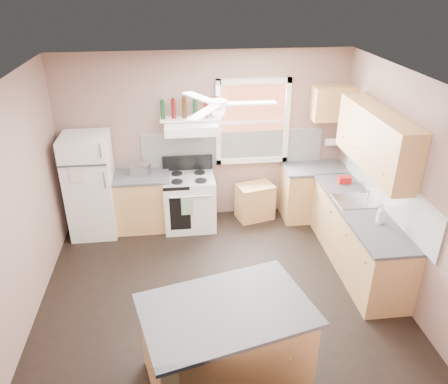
{
  "coord_description": "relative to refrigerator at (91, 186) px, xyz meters",
  "views": [
    {
      "loc": [
        -0.47,
        -4.51,
        3.7
      ],
      "look_at": [
        0.1,
        0.3,
        1.25
      ],
      "focal_mm": 35.0,
      "sensor_mm": 36.0,
      "label": 1
    }
  ],
  "objects": [
    {
      "name": "floor",
      "position": [
        1.78,
        -1.62,
        -0.8
      ],
      "size": [
        4.5,
        4.5,
        0.0
      ],
      "primitive_type": "plane",
      "color": "black",
      "rests_on": "ground"
    },
    {
      "name": "ceiling",
      "position": [
        1.78,
        -1.62,
        1.9
      ],
      "size": [
        4.5,
        4.5,
        0.0
      ],
      "primitive_type": "plane",
      "color": "white",
      "rests_on": "ground"
    },
    {
      "name": "wall_back",
      "position": [
        1.78,
        0.41,
        0.55
      ],
      "size": [
        4.5,
        0.05,
        2.7
      ],
      "primitive_type": "cube",
      "color": "#86665A",
      "rests_on": "ground"
    },
    {
      "name": "wall_right",
      "position": [
        4.06,
        -1.62,
        0.55
      ],
      "size": [
        0.05,
        4.0,
        2.7
      ],
      "primitive_type": "cube",
      "color": "#86665A",
      "rests_on": "ground"
    },
    {
      "name": "wall_left",
      "position": [
        -0.49,
        -1.62,
        0.55
      ],
      "size": [
        0.05,
        4.0,
        2.7
      ],
      "primitive_type": "cube",
      "color": "#86665A",
      "rests_on": "ground"
    },
    {
      "name": "backsplash_back",
      "position": [
        2.23,
        0.37,
        0.37
      ],
      "size": [
        2.9,
        0.03,
        0.55
      ],
      "primitive_type": "cube",
      "color": "white",
      "rests_on": "wall_back"
    },
    {
      "name": "backsplash_right",
      "position": [
        4.02,
        -1.32,
        0.37
      ],
      "size": [
        0.03,
        2.6,
        0.55
      ],
      "primitive_type": "cube",
      "color": "white",
      "rests_on": "wall_right"
    },
    {
      "name": "window_view",
      "position": [
        2.53,
        0.36,
        0.8
      ],
      "size": [
        1.0,
        0.02,
        1.2
      ],
      "primitive_type": "cube",
      "color": "brown",
      "rests_on": "wall_back"
    },
    {
      "name": "window_frame",
      "position": [
        2.53,
        0.34,
        0.8
      ],
      "size": [
        1.16,
        0.07,
        1.36
      ],
      "primitive_type": "cube",
      "color": "white",
      "rests_on": "wall_back"
    },
    {
      "name": "refrigerator",
      "position": [
        0.0,
        0.0,
        0.0
      ],
      "size": [
        0.68,
        0.66,
        1.6
      ],
      "primitive_type": "cube",
      "rotation": [
        0.0,
        0.0,
        0.0
      ],
      "color": "white",
      "rests_on": "floor"
    },
    {
      "name": "base_cabinet_left",
      "position": [
        0.72,
        0.08,
        -0.37
      ],
      "size": [
        0.9,
        0.6,
        0.86
      ],
      "primitive_type": "cube",
      "color": "#BB7F4D",
      "rests_on": "floor"
    },
    {
      "name": "counter_left",
      "position": [
        0.72,
        0.08,
        0.08
      ],
      "size": [
        0.92,
        0.62,
        0.04
      ],
      "primitive_type": "cube",
      "color": "#424245",
      "rests_on": "base_cabinet_left"
    },
    {
      "name": "toaster",
      "position": [
        0.76,
        0.1,
        0.19
      ],
      "size": [
        0.31,
        0.23,
        0.18
      ],
      "primitive_type": "cube",
      "rotation": [
        0.0,
        0.0,
        -0.26
      ],
      "color": "silver",
      "rests_on": "counter_left"
    },
    {
      "name": "stove",
      "position": [
        1.49,
        0.0,
        -0.37
      ],
      "size": [
        0.79,
        0.64,
        0.86
      ],
      "primitive_type": "cube",
      "rotation": [
        0.0,
        0.0,
        -0.0
      ],
      "color": "white",
      "rests_on": "floor"
    },
    {
      "name": "range_hood",
      "position": [
        1.55,
        0.13,
        0.82
      ],
      "size": [
        0.78,
        0.5,
        0.14
      ],
      "primitive_type": "cube",
      "color": "white",
      "rests_on": "wall_back"
    },
    {
      "name": "bottle_shelf",
      "position": [
        1.55,
        0.25,
        0.92
      ],
      "size": [
        0.9,
        0.26,
        0.03
      ],
      "primitive_type": "cube",
      "color": "white",
      "rests_on": "range_hood"
    },
    {
      "name": "cart",
      "position": [
        2.57,
        0.13,
        -0.51
      ],
      "size": [
        0.65,
        0.52,
        0.58
      ],
      "primitive_type": "cube",
      "rotation": [
        0.0,
        0.0,
        0.25
      ],
      "color": "#BB7F4D",
      "rests_on": "floor"
    },
    {
      "name": "base_cabinet_corner",
      "position": [
        3.53,
        0.08,
        -0.37
      ],
      "size": [
        1.0,
        0.6,
        0.86
      ],
      "primitive_type": "cube",
      "color": "#BB7F4D",
      "rests_on": "floor"
    },
    {
      "name": "base_cabinet_right",
      "position": [
        3.73,
        -1.32,
        -0.37
      ],
      "size": [
        0.6,
        2.2,
        0.86
      ],
      "primitive_type": "cube",
      "color": "#BB7F4D",
      "rests_on": "floor"
    },
    {
      "name": "counter_corner",
      "position": [
        3.53,
        0.08,
        0.08
      ],
      "size": [
        1.02,
        0.62,
        0.04
      ],
      "primitive_type": "cube",
      "color": "#424245",
      "rests_on": "base_cabinet_corner"
    },
    {
      "name": "counter_right",
      "position": [
        3.72,
        -1.32,
        0.08
      ],
      "size": [
        0.62,
        2.22,
        0.04
      ],
      "primitive_type": "cube",
      "color": "#424245",
      "rests_on": "base_cabinet_right"
    },
    {
      "name": "sink",
      "position": [
        3.72,
        -1.12,
        0.09
      ],
      "size": [
        0.55,
        0.45,
        0.03
      ],
      "primitive_type": "cube",
      "color": "silver",
      "rests_on": "counter_right"
    },
    {
      "name": "faucet",
      "position": [
        3.88,
        -1.12,
        0.17
      ],
      "size": [
        0.03,
        0.03,
        0.14
      ],
      "primitive_type": "cylinder",
      "color": "silver",
      "rests_on": "sink"
    },
    {
      "name": "upper_cabinet_right",
      "position": [
        3.86,
        -1.12,
        0.98
      ],
      "size": [
        0.33,
        1.8,
        0.76
      ],
      "primitive_type": "cube",
      "color": "#BB7F4D",
      "rests_on": "wall_right"
    },
    {
      "name": "upper_cabinet_corner",
      "position": [
        3.73,
        0.21,
        1.1
      ],
      "size": [
        0.6,
        0.33,
        0.52
      ],
      "primitive_type": "cube",
      "color": "#BB7F4D",
      "rests_on": "wall_back"
    },
    {
      "name": "paper_towel",
      "position": [
        3.85,
        0.24,
        0.45
      ],
      "size": [
        0.26,
        0.12,
        0.12
      ],
      "primitive_type": "cylinder",
      "rotation": [
        0.0,
        1.57,
        0.0
      ],
      "color": "white",
      "rests_on": "wall_back"
    },
    {
      "name": "island",
      "position": [
        1.7,
        -3.02,
        -0.37
      ],
      "size": [
        1.67,
        1.27,
        0.86
      ],
      "primitive_type": "cube",
      "rotation": [
        0.0,
        0.0,
        0.25
      ],
      "color": "#BB7F4D",
      "rests_on": "floor"
    },
    {
      "name": "island_top",
      "position": [
        1.7,
        -3.02,
        0.08
      ],
      "size": [
        1.78,
        1.38,
        0.04
      ],
      "primitive_type": "cube",
      "rotation": [
        0.0,
        0.0,
        0.25
      ],
      "color": "#424245",
      "rests_on": "island"
    },
    {
      "name": "ceiling_fan_hub",
      "position": [
        1.78,
        -1.62,
        1.65
      ],
      "size": [
        0.2,
        0.2,
        0.08
      ],
      "primitive_type": "cylinder",
      "color": "white",
      "rests_on": "ceiling"
    },
    {
      "name": "soap_bottle",
      "position": [
        3.78,
        -1.72,
        0.23
      ],
      "size": [
        0.1,
        0.1,
        0.27
      ],
      "primitive_type": "imported",
      "rotation": [
        0.0,
        0.0,
        4.72
      ],
      "color": "silver",
      "rests_on": "counter_right"
    },
    {
      "name": "red_caddy",
      "position": [
        3.77,
        -0.54,
        0.15
      ],
      "size": [
        0.19,
        0.13,
        0.1
      ],
      "primitive_type": "cube",
      "rotation": [
        0.0,
        0.0,
        -0.08
      ],
      "color": "#B2120F",
      "rests_on": "counter_right"
    },
    {
      "name": "wine_bottles",
      "position": [
        1.56,
        0.25,
        1.08
      ],
      "size": [
        0.86,
        0.06,
        0.31
      ],
      "color": "#143819",
      "rests_on": "bottle_shelf"
    }
  ]
}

